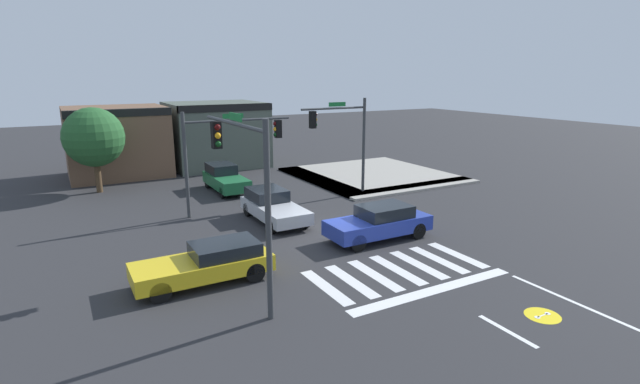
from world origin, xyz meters
name	(u,v)px	position (x,y,z in m)	size (l,w,h in m)	color
ground_plane	(335,235)	(0.00, 0.00, 0.00)	(120.00, 120.00, 0.00)	#2B2B2D
crosswalk_near	(397,270)	(0.00, -4.50, 0.00)	(6.57, 3.04, 0.01)	silver
lane_markings	(598,353)	(1.16, -11.43, 0.00)	(6.80, 18.75, 0.01)	white
bike_detector_marking	(543,315)	(1.66, -9.42, 0.00)	(1.06, 1.06, 0.01)	yellow
curb_corner_northeast	(369,176)	(8.49, 9.42, 0.07)	(10.00, 10.60, 0.15)	#9E998E
storefront_row	(173,137)	(-2.76, 18.96, 2.47)	(14.04, 6.29, 4.94)	brown
traffic_signal_northeast	(342,131)	(3.98, 5.85, 3.88)	(4.26, 0.32, 5.73)	#383A3D
traffic_signal_southwest	(242,170)	(-5.56, -3.56, 4.15)	(0.32, 5.45, 5.92)	#383A3D
traffic_signal_northwest	(230,143)	(-2.76, 5.94, 3.66)	(5.74, 0.32, 5.31)	#383A3D
car_yellow	(208,263)	(-6.42, -2.11, 0.71)	(4.72, 1.81, 1.35)	gold
car_silver	(273,206)	(-1.53, 3.43, 0.74)	(1.89, 4.63, 1.47)	#B7BABF
car_green	(225,178)	(-1.61, 10.59, 0.79)	(1.72, 4.41, 1.59)	#1E6638
car_blue	(380,222)	(1.45, -1.39, 0.77)	(4.69, 1.84, 1.50)	#23389E
roadside_tree	(94,137)	(-8.50, 14.00, 3.38)	(3.56, 3.56, 5.18)	#4C3823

